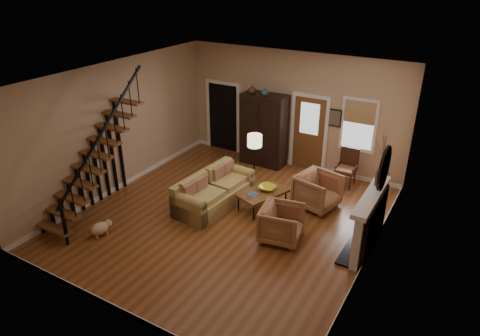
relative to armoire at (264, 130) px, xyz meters
The scene contains 15 objects.
room 1.49m from the armoire, 78.37° to the right, with size 7.00×7.33×3.30m.
staircase 4.94m from the armoire, 115.05° to the right, with size 0.94×2.80×3.20m, color brown, non-canonical shape.
fireplace 4.67m from the armoire, 34.69° to the right, with size 0.33×1.95×2.30m.
armoire is the anchor object (origin of this frame).
vase_a 1.23m from the armoire, 164.05° to the right, with size 0.24×0.24×0.25m, color #4C2619.
vase_b 1.16m from the armoire, 63.43° to the right, with size 0.20×0.20×0.21m, color #334C60.
sofa 2.88m from the armoire, 87.54° to the right, with size 0.94×2.17×0.81m, color tan, non-canonical shape.
coffee_table 2.77m from the armoire, 63.15° to the right, with size 0.69×1.19×0.46m, color brown, non-canonical shape.
bowl 2.59m from the armoire, 60.60° to the right, with size 0.41×0.41×0.10m, color yellow.
books 2.92m from the armoire, 68.00° to the right, with size 0.22×0.30×0.06m, color beige, non-canonical shape.
armchair_left 3.99m from the armoire, 57.08° to the right, with size 0.84×0.87×0.79m, color brown.
armchair_right 2.89m from the armoire, 35.04° to the right, with size 0.91×0.94×0.86m, color brown.
floor_lamp 1.86m from the armoire, 70.15° to the right, with size 0.36×0.36×1.59m, color black, non-canonical shape.
side_chair 2.61m from the armoire, ahead, with size 0.54×0.54×1.02m, color #351D11, non-canonical shape.
dog 5.41m from the armoire, 104.28° to the right, with size 0.27×0.45×0.33m, color beige, non-canonical shape.
Camera 1 is at (4.53, -7.22, 5.35)m, focal length 32.00 mm.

